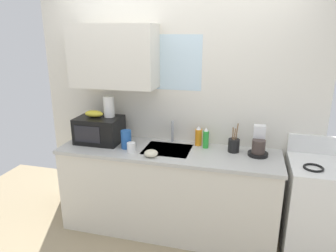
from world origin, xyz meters
name	(u,v)px	position (x,y,z in m)	size (l,w,h in m)	color
kitchen_wall_assembly	(165,98)	(-0.11, 0.31, 1.35)	(2.96, 0.42, 2.50)	silver
counter_unit	(168,190)	(0.00, 0.00, 0.46)	(2.19, 0.63, 0.90)	silver
sink_faucet	(173,132)	(-0.01, 0.24, 1.02)	(0.03, 0.03, 0.23)	#B2B5BA
stove_range	(319,209)	(1.44, 0.00, 0.46)	(0.60, 0.60, 1.08)	white
microwave	(99,130)	(-0.76, 0.05, 1.04)	(0.46, 0.35, 0.27)	black
banana_bunch	(94,114)	(-0.81, 0.05, 1.20)	(0.20, 0.11, 0.07)	gold
paper_towel_roll	(109,107)	(-0.66, 0.10, 1.28)	(0.11, 0.11, 0.22)	white
coffee_maker	(259,144)	(0.86, 0.11, 1.00)	(0.19, 0.21, 0.28)	black
dish_soap_bottle_orange	(198,136)	(0.27, 0.22, 1.00)	(0.07, 0.07, 0.20)	orange
dish_soap_bottle_green	(206,138)	(0.35, 0.16, 1.00)	(0.06, 0.06, 0.21)	green
cereal_canister	(126,139)	(-0.42, -0.05, 0.99)	(0.10, 0.10, 0.18)	#2659A5
mug_white	(131,147)	(-0.33, -0.14, 0.95)	(0.08, 0.08, 0.10)	white
utensil_crock	(234,145)	(0.63, 0.12, 0.97)	(0.11, 0.11, 0.29)	black
small_bowl	(151,153)	(-0.11, -0.20, 0.93)	(0.13, 0.13, 0.07)	beige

